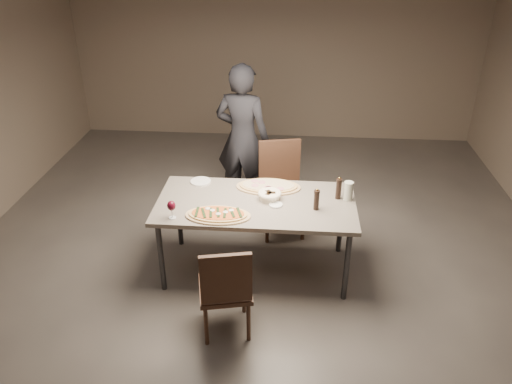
# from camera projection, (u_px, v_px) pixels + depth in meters

# --- Properties ---
(room) EXTENTS (7.00, 7.00, 7.00)m
(room) POSITION_uv_depth(u_px,v_px,m) (256.00, 135.00, 4.21)
(room) COLOR #57504B
(room) RESTS_ON ground
(dining_table) EXTENTS (1.80, 0.90, 0.75)m
(dining_table) POSITION_uv_depth(u_px,v_px,m) (256.00, 207.00, 4.54)
(dining_table) COLOR slate
(dining_table) RESTS_ON ground
(zucchini_pizza) EXTENTS (0.57, 0.31, 0.05)m
(zucchini_pizza) POSITION_uv_depth(u_px,v_px,m) (218.00, 215.00, 4.29)
(zucchini_pizza) COLOR tan
(zucchini_pizza) RESTS_ON dining_table
(ham_pizza) EXTENTS (0.61, 0.34, 0.04)m
(ham_pizza) POSITION_uv_depth(u_px,v_px,m) (268.00, 186.00, 4.75)
(ham_pizza) COLOR tan
(ham_pizza) RESTS_ON dining_table
(bread_basket) EXTENTS (0.21, 0.21, 0.08)m
(bread_basket) POSITION_uv_depth(u_px,v_px,m) (270.00, 195.00, 4.53)
(bread_basket) COLOR #F6E7C7
(bread_basket) RESTS_ON dining_table
(oil_dish) EXTENTS (0.12, 0.12, 0.01)m
(oil_dish) POSITION_uv_depth(u_px,v_px,m) (276.00, 205.00, 4.45)
(oil_dish) COLOR white
(oil_dish) RESTS_ON dining_table
(pepper_mill_left) EXTENTS (0.06, 0.06, 0.22)m
(pepper_mill_left) POSITION_uv_depth(u_px,v_px,m) (339.00, 188.00, 4.52)
(pepper_mill_left) COLOR black
(pepper_mill_left) RESTS_ON dining_table
(pepper_mill_right) EXTENTS (0.05, 0.05, 0.21)m
(pepper_mill_right) POSITION_uv_depth(u_px,v_px,m) (317.00, 200.00, 4.35)
(pepper_mill_right) COLOR black
(pepper_mill_right) RESTS_ON dining_table
(carafe) EXTENTS (0.08, 0.08, 0.18)m
(carafe) POSITION_uv_depth(u_px,v_px,m) (348.00, 191.00, 4.51)
(carafe) COLOR silver
(carafe) RESTS_ON dining_table
(wine_glass) EXTENTS (0.07, 0.07, 0.16)m
(wine_glass) POSITION_uv_depth(u_px,v_px,m) (171.00, 206.00, 4.21)
(wine_glass) COLOR silver
(wine_glass) RESTS_ON dining_table
(side_plate) EXTENTS (0.20, 0.20, 0.01)m
(side_plate) POSITION_uv_depth(u_px,v_px,m) (201.00, 181.00, 4.86)
(side_plate) COLOR white
(side_plate) RESTS_ON dining_table
(chair_near) EXTENTS (0.49, 0.49, 0.87)m
(chair_near) POSITION_uv_depth(u_px,v_px,m) (226.00, 287.00, 3.87)
(chair_near) COLOR #3A2418
(chair_near) RESTS_ON ground
(chair_far) EXTENTS (0.56, 0.56, 0.98)m
(chair_far) POSITION_uv_depth(u_px,v_px,m) (281.00, 182.00, 5.29)
(chair_far) COLOR #3A2418
(chair_far) RESTS_ON ground
(diner) EXTENTS (0.70, 0.54, 1.70)m
(diner) POSITION_uv_depth(u_px,v_px,m) (242.00, 138.00, 5.59)
(diner) COLOR black
(diner) RESTS_ON ground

